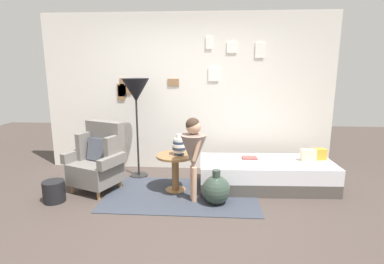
{
  "coord_description": "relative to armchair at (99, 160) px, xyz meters",
  "views": [
    {
      "loc": [
        0.43,
        -3.16,
        1.73
      ],
      "look_at": [
        0.15,
        0.95,
        0.85
      ],
      "focal_mm": 28.39,
      "sensor_mm": 36.0,
      "label": 1
    }
  ],
  "objects": [
    {
      "name": "vase_striped",
      "position": [
        1.16,
        0.02,
        0.22
      ],
      "size": [
        0.19,
        0.19,
        0.29
      ],
      "color": "#2D384C",
      "rests_on": "side_table"
    },
    {
      "name": "armchair",
      "position": [
        0.0,
        0.0,
        0.0
      ],
      "size": [
        0.89,
        0.79,
        0.97
      ],
      "color": "#9E7042",
      "rests_on": "ground"
    },
    {
      "name": "side_table",
      "position": [
        1.1,
        -0.0,
        -0.06
      ],
      "size": [
        0.53,
        0.53,
        0.53
      ],
      "color": "olive",
      "rests_on": "ground"
    },
    {
      "name": "magazine_basket",
      "position": [
        -0.44,
        -0.47,
        -0.3
      ],
      "size": [
        0.28,
        0.28,
        0.28
      ],
      "primitive_type": "cylinder",
      "color": "black",
      "rests_on": "ground"
    },
    {
      "name": "pillow_head",
      "position": [
        3.17,
        0.35,
        0.04
      ],
      "size": [
        0.23,
        0.15,
        0.16
      ],
      "primitive_type": "cube",
      "rotation": [
        0.0,
        0.0,
        0.15
      ],
      "color": "orange",
      "rests_on": "daybed"
    },
    {
      "name": "floor_lamp",
      "position": [
        0.44,
        0.56,
        0.9
      ],
      "size": [
        0.42,
        0.42,
        1.56
      ],
      "color": "black",
      "rests_on": "ground"
    },
    {
      "name": "daybed",
      "position": [
        2.41,
        0.22,
        -0.24
      ],
      "size": [
        1.93,
        0.87,
        0.4
      ],
      "color": "#4C4742",
      "rests_on": "ground"
    },
    {
      "name": "rug",
      "position": [
        1.2,
        -0.15,
        -0.43
      ],
      "size": [
        2.07,
        1.24,
        0.01
      ],
      "primitive_type": "cube",
      "color": "#333842",
      "rests_on": "ground"
    },
    {
      "name": "ground_plane",
      "position": [
        1.18,
        -0.89,
        -0.44
      ],
      "size": [
        12.0,
        12.0,
        0.0
      ],
      "primitive_type": "plane",
      "color": "#423833"
    },
    {
      "name": "person_child",
      "position": [
        1.38,
        -0.31,
        0.27
      ],
      "size": [
        0.34,
        0.34,
        1.11
      ],
      "color": "tan",
      "rests_on": "ground"
    },
    {
      "name": "demijohn_near",
      "position": [
        1.68,
        -0.38,
        -0.25
      ],
      "size": [
        0.37,
        0.37,
        0.45
      ],
      "color": "#2D3D33",
      "rests_on": "ground"
    },
    {
      "name": "gallery_wall",
      "position": [
        1.18,
        1.06,
        0.86
      ],
      "size": [
        4.8,
        0.12,
        2.6
      ],
      "color": "silver",
      "rests_on": "ground"
    },
    {
      "name": "book_on_daybed",
      "position": [
        2.17,
        0.32,
        -0.02
      ],
      "size": [
        0.22,
        0.16,
        0.03
      ],
      "primitive_type": "cube",
      "rotation": [
        0.0,
        0.0,
        0.02
      ],
      "color": "brown",
      "rests_on": "daybed"
    },
    {
      "name": "pillow_mid",
      "position": [
        3.01,
        0.28,
        0.04
      ],
      "size": [
        0.21,
        0.13,
        0.17
      ],
      "primitive_type": "cube",
      "rotation": [
        0.0,
        0.0,
        0.04
      ],
      "color": "beige",
      "rests_on": "daybed"
    }
  ]
}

